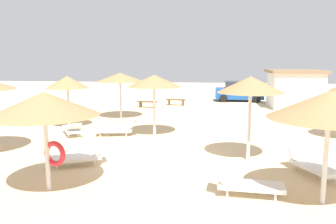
{
  "coord_description": "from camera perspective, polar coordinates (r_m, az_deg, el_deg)",
  "views": [
    {
      "loc": [
        1.91,
        -11.87,
        3.56
      ],
      "look_at": [
        0.0,
        3.0,
        1.2
      ],
      "focal_mm": 35.89,
      "sensor_mm": 36.0,
      "label": 1
    }
  ],
  "objects": [
    {
      "name": "ground_plane",
      "position": [
        12.53,
        -1.76,
        -7.55
      ],
      "size": [
        80.0,
        80.0,
        0.0
      ],
      "primitive_type": "plane",
      "color": "beige"
    },
    {
      "name": "parasol_2",
      "position": [
        18.17,
        -16.73,
        4.85
      ],
      "size": [
        2.23,
        2.23,
        2.71
      ],
      "color": "silver",
      "rests_on": "ground"
    },
    {
      "name": "bench_0",
      "position": [
        26.19,
        1.35,
        1.89
      ],
      "size": [
        1.53,
        0.56,
        0.49
      ],
      "color": "brown",
      "rests_on": "ground"
    },
    {
      "name": "parasol_1",
      "position": [
        15.53,
        -2.37,
        5.27
      ],
      "size": [
        2.51,
        2.51,
        2.85
      ],
      "color": "silver",
      "rests_on": "ground"
    },
    {
      "name": "parasol_5",
      "position": [
        20.54,
        -8.13,
        5.84
      ],
      "size": [
        2.87,
        2.87,
        2.76
      ],
      "color": "silver",
      "rests_on": "ground"
    },
    {
      "name": "lounger_4",
      "position": [
        11.81,
        -14.8,
        -7.27
      ],
      "size": [
        1.97,
        1.37,
        0.75
      ],
      "color": "white",
      "rests_on": "ground"
    },
    {
      "name": "parked_car",
      "position": [
        29.42,
        11.87,
        3.41
      ],
      "size": [
        4.03,
        2.05,
        1.72
      ],
      "color": "#194C9E",
      "rests_on": "ground"
    },
    {
      "name": "bench_1",
      "position": [
        24.98,
        -3.55,
        1.53
      ],
      "size": [
        1.55,
        0.66,
        0.49
      ],
      "color": "brown",
      "rests_on": "ground"
    },
    {
      "name": "parasol_4",
      "position": [
        9.47,
        -20.27,
        1.17
      ],
      "size": [
        2.91,
        2.91,
        2.71
      ],
      "color": "silver",
      "rests_on": "ground"
    },
    {
      "name": "lounger_2",
      "position": [
        16.46,
        -16.02,
        -2.77
      ],
      "size": [
        1.54,
        1.94,
        0.72
      ],
      "color": "white",
      "rests_on": "ground"
    },
    {
      "name": "lounger_1",
      "position": [
        15.97,
        -8.7,
        -2.9
      ],
      "size": [
        2.0,
        0.98,
        0.64
      ],
      "color": "white",
      "rests_on": "ground"
    },
    {
      "name": "beach_cabana",
      "position": [
        26.55,
        20.65,
        3.74
      ],
      "size": [
        3.84,
        3.93,
        2.79
      ],
      "color": "white",
      "rests_on": "ground"
    },
    {
      "name": "lounger_3",
      "position": [
        9.24,
        13.04,
        -11.81
      ],
      "size": [
        1.93,
        0.78,
        0.73
      ],
      "color": "white",
      "rests_on": "ground"
    },
    {
      "name": "parasol_0",
      "position": [
        11.91,
        13.86,
        4.48
      ],
      "size": [
        2.31,
        2.31,
        2.98
      ],
      "color": "silver",
      "rests_on": "ground"
    },
    {
      "name": "lounger_0",
      "position": [
        11.46,
        23.18,
        -8.18
      ],
      "size": [
        1.33,
        1.96,
        0.79
      ],
      "color": "white",
      "rests_on": "ground"
    },
    {
      "name": "parasol_3",
      "position": [
        8.87,
        25.75,
        1.07
      ],
      "size": [
        2.91,
        2.91,
        2.83
      ],
      "color": "silver",
      "rests_on": "ground"
    }
  ]
}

